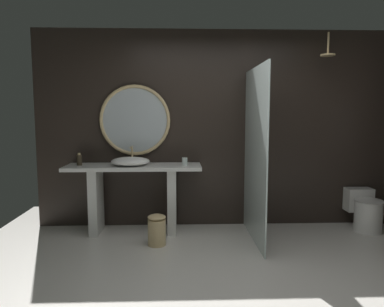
# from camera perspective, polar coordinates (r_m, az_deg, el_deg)

# --- Properties ---
(ground_plane) EXTENTS (5.76, 5.76, 0.00)m
(ground_plane) POSITION_cam_1_polar(r_m,az_deg,el_deg) (3.36, 7.47, -20.53)
(ground_plane) COLOR silver
(back_wall_panel) EXTENTS (4.80, 0.10, 2.60)m
(back_wall_panel) POSITION_cam_1_polar(r_m,az_deg,el_deg) (4.88, 4.00, 3.84)
(back_wall_panel) COLOR black
(back_wall_panel) RESTS_ON ground_plane
(vanity_counter) EXTENTS (1.70, 0.50, 0.86)m
(vanity_counter) POSITION_cam_1_polar(r_m,az_deg,el_deg) (4.67, -9.15, -5.60)
(vanity_counter) COLOR silver
(vanity_counter) RESTS_ON ground_plane
(vessel_sink) EXTENTS (0.48, 0.39, 0.23)m
(vessel_sink) POSITION_cam_1_polar(r_m,az_deg,el_deg) (4.58, -9.70, -1.21)
(vessel_sink) COLOR white
(vessel_sink) RESTS_ON vanity_counter
(tumbler_cup) EXTENTS (0.07, 0.07, 0.10)m
(tumbler_cup) POSITION_cam_1_polar(r_m,az_deg,el_deg) (4.53, -1.16, -1.26)
(tumbler_cup) COLOR silver
(tumbler_cup) RESTS_ON vanity_counter
(soap_dispenser) EXTENTS (0.06, 0.06, 0.16)m
(soap_dispenser) POSITION_cam_1_polar(r_m,az_deg,el_deg) (4.75, -17.38, -0.96)
(soap_dispenser) COLOR #3D3323
(soap_dispenser) RESTS_ON vanity_counter
(round_wall_mirror) EXTENTS (0.93, 0.04, 0.93)m
(round_wall_mirror) POSITION_cam_1_polar(r_m,az_deg,el_deg) (4.80, -8.99, 5.21)
(round_wall_mirror) COLOR #D6B77F
(shower_glass_panel) EXTENTS (0.02, 1.22, 2.05)m
(shower_glass_panel) POSITION_cam_1_polar(r_m,az_deg,el_deg) (4.32, 9.90, -0.26)
(shower_glass_panel) COLOR silver
(shower_glass_panel) RESTS_ON ground_plane
(rain_shower_head) EXTENTS (0.18, 0.18, 0.28)m
(rain_shower_head) POSITION_cam_1_polar(r_m,az_deg,el_deg) (4.90, 20.67, 14.65)
(rain_shower_head) COLOR #D6B77F
(toilet) EXTENTS (0.36, 0.56, 0.51)m
(toilet) POSITION_cam_1_polar(r_m,az_deg,el_deg) (5.27, 25.68, -8.11)
(toilet) COLOR white
(toilet) RESTS_ON ground_plane
(waste_bin) EXTENTS (0.21, 0.21, 0.36)m
(waste_bin) POSITION_cam_1_polar(r_m,az_deg,el_deg) (4.27, -5.58, -11.86)
(waste_bin) COLOR #D6B77F
(waste_bin) RESTS_ON ground_plane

